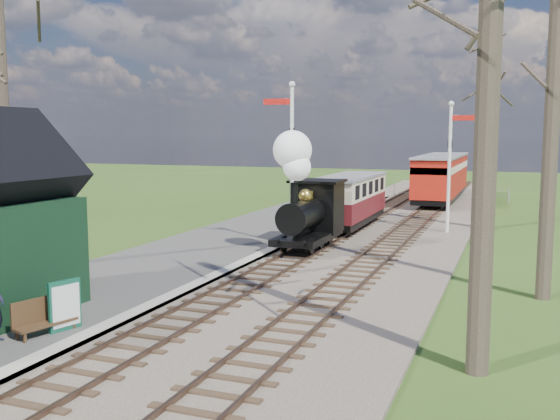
{
  "coord_description": "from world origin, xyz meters",
  "views": [
    {
      "loc": [
        7.04,
        -5.49,
        4.34
      ],
      "look_at": [
        -0.92,
        15.37,
        1.6
      ],
      "focal_mm": 40.0,
      "sensor_mm": 36.0,
      "label": 1
    }
  ],
  "objects_px": {
    "semaphore_far": "(451,157)",
    "bench": "(43,317)",
    "red_carriage_a": "(436,180)",
    "coach": "(350,198)",
    "red_carriage_b": "(446,174)",
    "semaphore_near": "(290,153)",
    "locomotive": "(307,200)",
    "sign_board": "(65,305)"
  },
  "relations": [
    {
      "from": "red_carriage_a",
      "to": "red_carriage_b",
      "type": "relative_size",
      "value": 1.0
    },
    {
      "from": "red_carriage_a",
      "to": "red_carriage_b",
      "type": "bearing_deg",
      "value": 90.0
    },
    {
      "from": "locomotive",
      "to": "bench",
      "type": "distance_m",
      "value": 11.49
    },
    {
      "from": "locomotive",
      "to": "bench",
      "type": "xyz_separation_m",
      "value": [
        -2.06,
        -11.22,
        -1.42
      ]
    },
    {
      "from": "semaphore_near",
      "to": "red_carriage_a",
      "type": "distance_m",
      "value": 16.3
    },
    {
      "from": "semaphore_far",
      "to": "sign_board",
      "type": "height_order",
      "value": "semaphore_far"
    },
    {
      "from": "coach",
      "to": "bench",
      "type": "bearing_deg",
      "value": -96.85
    },
    {
      "from": "red_carriage_a",
      "to": "sign_board",
      "type": "distance_m",
      "value": 27.34
    },
    {
      "from": "red_carriage_a",
      "to": "bench",
      "type": "relative_size",
      "value": 4.18
    },
    {
      "from": "semaphore_near",
      "to": "red_carriage_b",
      "type": "relative_size",
      "value": 1.08
    },
    {
      "from": "coach",
      "to": "semaphore_near",
      "type": "bearing_deg",
      "value": -97.55
    },
    {
      "from": "locomotive",
      "to": "coach",
      "type": "bearing_deg",
      "value": 89.89
    },
    {
      "from": "locomotive",
      "to": "coach",
      "type": "height_order",
      "value": "locomotive"
    },
    {
      "from": "red_carriage_a",
      "to": "semaphore_near",
      "type": "bearing_deg",
      "value": -102.02
    },
    {
      "from": "semaphore_near",
      "to": "bench",
      "type": "height_order",
      "value": "semaphore_near"
    },
    {
      "from": "semaphore_far",
      "to": "semaphore_near",
      "type": "bearing_deg",
      "value": -130.6
    },
    {
      "from": "red_carriage_a",
      "to": "sign_board",
      "type": "relative_size",
      "value": 5.31
    },
    {
      "from": "sign_board",
      "to": "bench",
      "type": "height_order",
      "value": "sign_board"
    },
    {
      "from": "coach",
      "to": "red_carriage_b",
      "type": "relative_size",
      "value": 1.18
    },
    {
      "from": "semaphore_near",
      "to": "sign_board",
      "type": "distance_m",
      "value": 11.56
    },
    {
      "from": "coach",
      "to": "red_carriage_b",
      "type": "distance_m",
      "value": 15.74
    },
    {
      "from": "bench",
      "to": "semaphore_near",
      "type": "bearing_deg",
      "value": 83.5
    },
    {
      "from": "coach",
      "to": "red_carriage_b",
      "type": "xyz_separation_m",
      "value": [
        2.6,
        15.52,
        0.21
      ]
    },
    {
      "from": "semaphore_near",
      "to": "locomotive",
      "type": "xyz_separation_m",
      "value": [
        0.76,
        -0.26,
        -1.65
      ]
    },
    {
      "from": "coach",
      "to": "red_carriage_b",
      "type": "height_order",
      "value": "red_carriage_b"
    },
    {
      "from": "sign_board",
      "to": "red_carriage_a",
      "type": "bearing_deg",
      "value": 80.8
    },
    {
      "from": "semaphore_far",
      "to": "coach",
      "type": "relative_size",
      "value": 0.84
    },
    {
      "from": "semaphore_far",
      "to": "coach",
      "type": "bearing_deg",
      "value": -177.42
    },
    {
      "from": "red_carriage_b",
      "to": "sign_board",
      "type": "bearing_deg",
      "value": -97.66
    },
    {
      "from": "semaphore_far",
      "to": "bench",
      "type": "height_order",
      "value": "semaphore_far"
    },
    {
      "from": "coach",
      "to": "sign_board",
      "type": "bearing_deg",
      "value": -95.95
    },
    {
      "from": "coach",
      "to": "bench",
      "type": "relative_size",
      "value": 4.95
    },
    {
      "from": "locomotive",
      "to": "sign_board",
      "type": "xyz_separation_m",
      "value": [
        -1.76,
        -10.9,
        -1.23
      ]
    },
    {
      "from": "locomotive",
      "to": "sign_board",
      "type": "bearing_deg",
      "value": -99.15
    },
    {
      "from": "sign_board",
      "to": "locomotive",
      "type": "bearing_deg",
      "value": 80.85
    },
    {
      "from": "sign_board",
      "to": "bench",
      "type": "distance_m",
      "value": 0.48
    },
    {
      "from": "sign_board",
      "to": "semaphore_near",
      "type": "bearing_deg",
      "value": 84.89
    },
    {
      "from": "locomotive",
      "to": "coach",
      "type": "relative_size",
      "value": 0.63
    },
    {
      "from": "red_carriage_a",
      "to": "bench",
      "type": "distance_m",
      "value": 27.72
    },
    {
      "from": "locomotive",
      "to": "red_carriage_b",
      "type": "bearing_deg",
      "value": 83.1
    },
    {
      "from": "coach",
      "to": "red_carriage_a",
      "type": "distance_m",
      "value": 10.35
    },
    {
      "from": "semaphore_near",
      "to": "sign_board",
      "type": "relative_size",
      "value": 5.74
    }
  ]
}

